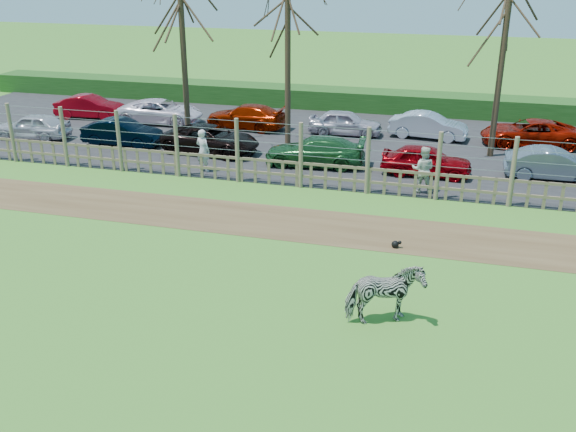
% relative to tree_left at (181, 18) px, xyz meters
% --- Properties ---
extents(ground, '(120.00, 120.00, 0.00)m').
position_rel_tree_left_xyz_m(ground, '(6.50, -12.50, -5.62)').
color(ground, '#5AA53A').
rests_on(ground, ground).
extents(dirt_strip, '(34.00, 2.80, 0.01)m').
position_rel_tree_left_xyz_m(dirt_strip, '(6.50, -8.00, -5.61)').
color(dirt_strip, brown).
rests_on(dirt_strip, ground).
extents(asphalt, '(44.00, 13.00, 0.04)m').
position_rel_tree_left_xyz_m(asphalt, '(6.50, 2.00, -5.60)').
color(asphalt, '#232326').
rests_on(asphalt, ground).
extents(hedge, '(46.00, 2.00, 1.10)m').
position_rel_tree_left_xyz_m(hedge, '(6.50, 9.00, -5.07)').
color(hedge, '#1E4716').
rests_on(hedge, ground).
extents(fence, '(30.16, 0.16, 2.50)m').
position_rel_tree_left_xyz_m(fence, '(6.50, -4.50, -4.81)').
color(fence, brown).
rests_on(fence, ground).
extents(tree_left, '(4.80, 4.80, 7.88)m').
position_rel_tree_left_xyz_m(tree_left, '(0.00, 0.00, 0.00)').
color(tree_left, '#3D2B1E').
rests_on(tree_left, ground).
extents(tree_mid, '(4.80, 4.80, 6.83)m').
position_rel_tree_left_xyz_m(tree_mid, '(4.50, 1.00, -0.75)').
color(tree_mid, '#3D2B1E').
rests_on(tree_mid, ground).
extents(tree_right, '(4.80, 4.80, 7.35)m').
position_rel_tree_left_xyz_m(tree_right, '(13.50, 1.50, -0.37)').
color(tree_right, '#3D2B1E').
rests_on(tree_right, ground).
extents(zebra, '(1.98, 1.52, 1.52)m').
position_rel_tree_left_xyz_m(zebra, '(10.76, -13.33, -4.85)').
color(zebra, gray).
rests_on(zebra, ground).
extents(visitor_a, '(0.72, 0.58, 1.72)m').
position_rel_tree_left_xyz_m(visitor_a, '(2.27, -3.74, -4.71)').
color(visitor_a, '#C0B9C0').
rests_on(visitor_a, asphalt).
extents(visitor_b, '(0.85, 0.67, 1.72)m').
position_rel_tree_left_xyz_m(visitor_b, '(10.95, -3.93, -4.71)').
color(visitor_b, beige).
rests_on(visitor_b, asphalt).
extents(crow, '(0.30, 0.22, 0.24)m').
position_rel_tree_left_xyz_m(crow, '(10.58, -8.99, -5.50)').
color(crow, black).
rests_on(crow, ground).
extents(car_0, '(3.63, 1.71, 1.20)m').
position_rel_tree_left_xyz_m(car_0, '(-7.43, -1.23, -4.98)').
color(car_0, silver).
rests_on(car_0, asphalt).
extents(car_1, '(3.66, 1.32, 1.20)m').
position_rel_tree_left_xyz_m(car_1, '(-2.73, -1.20, -4.98)').
color(car_1, black).
rests_on(car_1, asphalt).
extents(car_2, '(4.49, 2.41, 1.20)m').
position_rel_tree_left_xyz_m(car_2, '(1.59, -1.22, -4.98)').
color(car_2, black).
rests_on(car_2, asphalt).
extents(car_3, '(4.26, 2.01, 1.20)m').
position_rel_tree_left_xyz_m(car_3, '(6.43, -1.81, -4.98)').
color(car_3, '#1E5026').
rests_on(car_3, asphalt).
extents(car_4, '(3.52, 1.42, 1.20)m').
position_rel_tree_left_xyz_m(car_4, '(10.96, -1.89, -4.98)').
color(car_4, '#8D0108').
rests_on(car_4, asphalt).
extents(car_5, '(3.68, 1.37, 1.20)m').
position_rel_tree_left_xyz_m(car_5, '(15.75, -1.12, -4.98)').
color(car_5, slate).
rests_on(car_5, asphalt).
extents(car_7, '(3.75, 1.61, 1.20)m').
position_rel_tree_left_xyz_m(car_7, '(-7.02, 3.16, -4.98)').
color(car_7, maroon).
rests_on(car_7, asphalt).
extents(car_8, '(4.40, 2.18, 1.20)m').
position_rel_tree_left_xyz_m(car_8, '(-2.89, 3.17, -4.98)').
color(car_8, silver).
rests_on(car_8, asphalt).
extents(car_9, '(4.30, 2.15, 1.20)m').
position_rel_tree_left_xyz_m(car_9, '(1.70, 3.25, -4.98)').
color(car_9, '#831400').
rests_on(car_9, asphalt).
extents(car_10, '(3.60, 1.61, 1.20)m').
position_rel_tree_left_xyz_m(car_10, '(6.75, 3.32, -4.98)').
color(car_10, '#BCAEBF').
rests_on(car_10, asphalt).
extents(car_11, '(3.76, 1.66, 1.20)m').
position_rel_tree_left_xyz_m(car_11, '(10.67, 3.75, -4.98)').
color(car_11, '#B2B4CA').
rests_on(car_11, asphalt).
extents(car_12, '(4.53, 2.51, 1.20)m').
position_rel_tree_left_xyz_m(car_12, '(15.22, 3.61, -4.98)').
color(car_12, '#920E01').
rests_on(car_12, asphalt).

